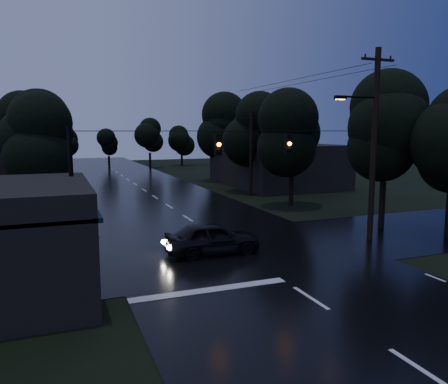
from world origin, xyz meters
TOP-DOWN VIEW (x-y plane):
  - ground at (0.00, 0.00)m, footprint 160.00×160.00m
  - main_road at (0.00, 30.00)m, footprint 12.00×120.00m
  - cross_street at (0.00, 12.00)m, footprint 60.00×9.00m
  - building_far_right at (14.00, 34.00)m, footprint 10.00×14.00m
  - utility_pole_main at (7.41, 11.00)m, footprint 3.50×0.30m
  - utility_pole_far at (8.30, 28.00)m, footprint 2.00×0.30m
  - anchor_pole_left at (-7.50, 11.00)m, footprint 0.18×0.18m
  - span_signals at (0.56, 10.99)m, footprint 15.00×0.37m
  - tree_corner_near at (10.00, 13.00)m, footprint 4.48×4.48m
  - tree_left_a at (-9.00, 22.00)m, footprint 3.92×3.92m
  - tree_left_b at (-9.60, 30.00)m, footprint 4.20×4.20m
  - tree_left_c at (-10.20, 40.00)m, footprint 4.48×4.48m
  - tree_right_a at (9.00, 22.00)m, footprint 4.20×4.20m
  - tree_right_b at (9.60, 30.00)m, footprint 4.48×4.48m
  - tree_right_c at (10.20, 40.00)m, footprint 4.76×4.76m
  - car at (-1.29, 11.54)m, footprint 4.57×1.91m

SIDE VIEW (x-z plane):
  - ground at x=0.00m, z-range 0.00..0.00m
  - main_road at x=0.00m, z-range -0.01..0.01m
  - cross_street at x=0.00m, z-range -0.01..0.01m
  - car at x=-1.29m, z-range 0.00..1.55m
  - building_far_right at x=14.00m, z-range 0.00..4.40m
  - anchor_pole_left at x=-7.50m, z-range 0.00..6.00m
  - utility_pole_far at x=8.30m, z-range 0.13..7.63m
  - tree_left_a at x=-9.00m, z-range 1.11..9.37m
  - span_signals at x=0.56m, z-range 4.69..5.80m
  - utility_pole_main at x=7.41m, z-range 0.26..10.26m
  - tree_left_b at x=-9.60m, z-range 1.19..10.04m
  - tree_right_a at x=9.00m, z-range 1.19..10.04m
  - tree_corner_near at x=10.00m, z-range 1.27..10.71m
  - tree_left_c at x=-10.20m, z-range 1.27..10.71m
  - tree_right_b at x=9.60m, z-range 1.27..10.71m
  - tree_right_c at x=10.20m, z-range 1.35..11.38m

